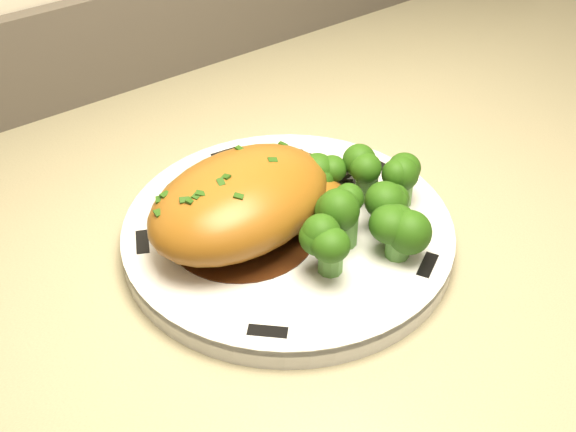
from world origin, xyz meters
TOP-DOWN VIEW (x-y plane):
  - plate at (-0.06, 1.64)m, footprint 0.32×0.32m
  - rim_accent_0 at (0.06, 1.67)m, footprint 0.02×0.03m
  - rim_accent_1 at (-0.05, 1.77)m, footprint 0.03×0.01m
  - rim_accent_2 at (-0.18, 1.70)m, footprint 0.02×0.03m
  - rim_accent_3 at (-0.15, 1.55)m, footprint 0.03×0.03m
  - rim_accent_4 at (-0.00, 1.53)m, footprint 0.03×0.02m
  - gravy_pool at (-0.10, 1.66)m, footprint 0.13×0.13m
  - chicken_breast at (-0.10, 1.65)m, footprint 0.19×0.14m
  - mushroom_pile at (-0.03, 1.69)m, footprint 0.09×0.07m
  - broccoli_florets at (-0.02, 1.60)m, footprint 0.14×0.13m

SIDE VIEW (x-z plane):
  - plate at x=-0.06m, z-range 0.82..0.84m
  - rim_accent_0 at x=0.06m, z-range 0.84..0.84m
  - rim_accent_1 at x=-0.05m, z-range 0.84..0.84m
  - rim_accent_2 at x=-0.18m, z-range 0.84..0.84m
  - rim_accent_3 at x=-0.15m, z-range 0.84..0.84m
  - rim_accent_4 at x=0.00m, z-range 0.84..0.84m
  - gravy_pool at x=-0.10m, z-range 0.84..0.84m
  - mushroom_pile at x=-0.03m, z-range 0.83..0.85m
  - broccoli_florets at x=-0.02m, z-range 0.84..0.89m
  - chicken_breast at x=-0.10m, z-range 0.84..0.90m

